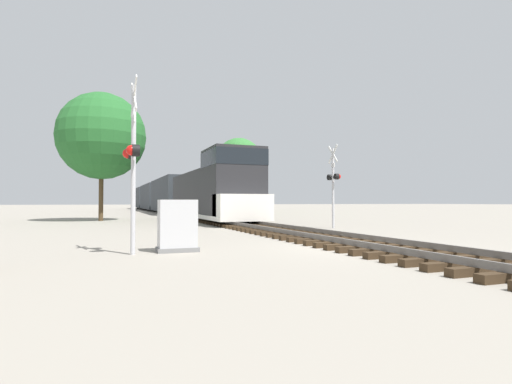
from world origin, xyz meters
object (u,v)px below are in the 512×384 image
at_px(relay_cabinet, 177,226).
at_px(tree_deep_background, 234,175).
at_px(freight_train, 162,197).
at_px(crossing_signal_far, 333,180).
at_px(tree_mid_background, 239,162).
at_px(crossing_signal_near, 132,156).
at_px(tree_far_right, 102,136).

distance_m(relay_cabinet, tree_deep_background, 52.76).
bearing_deg(freight_train, tree_deep_background, 32.26).
relative_size(freight_train, crossing_signal_far, 15.72).
xyz_separation_m(crossing_signal_far, tree_mid_background, (3.92, 27.09, 3.63)).
xyz_separation_m(freight_train, tree_mid_background, (7.83, -7.97, 4.04)).
xyz_separation_m(crossing_signal_near, tree_mid_background, (14.14, 34.03, 3.56)).
xyz_separation_m(crossing_signal_far, relay_cabinet, (-9.03, -6.73, -1.75)).
height_order(relay_cabinet, tree_mid_background, tree_mid_background).
bearing_deg(tree_deep_background, tree_far_right, -122.77).
bearing_deg(relay_cabinet, tree_far_right, 96.13).
distance_m(crossing_signal_far, tree_far_right, 17.11).
bearing_deg(tree_deep_background, freight_train, -147.74).
bearing_deg(freight_train, crossing_signal_near, -98.55).
bearing_deg(relay_cabinet, tree_deep_background, 70.62).
distance_m(freight_train, tree_far_right, 23.97).
height_order(tree_far_right, tree_mid_background, tree_far_right).
bearing_deg(crossing_signal_near, relay_cabinet, 96.11).
distance_m(crossing_signal_far, tree_mid_background, 27.61).
bearing_deg(relay_cabinet, freight_train, 83.00).
bearing_deg(crossing_signal_near, tree_deep_background, 155.35).
distance_m(tree_mid_background, tree_deep_background, 16.36).
height_order(freight_train, crossing_signal_far, freight_train).
xyz_separation_m(crossing_signal_far, tree_far_right, (-11.10, 12.53, 3.53)).
relative_size(relay_cabinet, tree_far_right, 0.15).
relative_size(crossing_signal_far, relay_cabinet, 3.04).
xyz_separation_m(tree_far_right, tree_deep_background, (19.50, 30.29, -0.29)).
relative_size(tree_far_right, tree_deep_background, 1.00).
relative_size(freight_train, tree_deep_background, 7.36).
height_order(relay_cabinet, tree_far_right, tree_far_right).
bearing_deg(crossing_signal_near, freight_train, 167.32).
relative_size(relay_cabinet, tree_mid_background, 0.16).
bearing_deg(crossing_signal_far, crossing_signal_near, 126.39).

